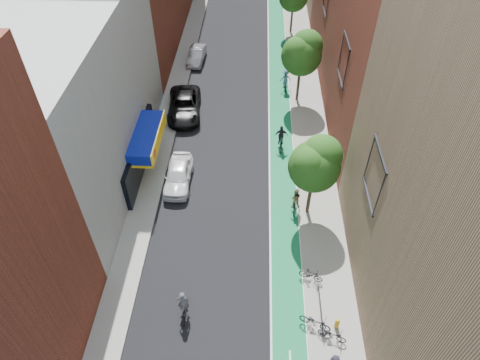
# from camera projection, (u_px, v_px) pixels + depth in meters

# --- Properties ---
(ground) EXTENTS (160.00, 160.00, 0.00)m
(ground) POSITION_uv_depth(u_px,v_px,m) (216.00, 347.00, 23.17)
(ground) COLOR black
(ground) RESTS_ON ground
(bike_lane) EXTENTS (2.00, 68.00, 0.01)m
(bike_lane) POSITION_uv_depth(u_px,v_px,m) (279.00, 88.00, 41.64)
(bike_lane) COLOR #14734C
(bike_lane) RESTS_ON ground
(sidewalk_left) EXTENTS (2.00, 68.00, 0.15)m
(sidewalk_left) POSITION_uv_depth(u_px,v_px,m) (177.00, 85.00, 41.90)
(sidewalk_left) COLOR gray
(sidewalk_left) RESTS_ON ground
(sidewalk_right) EXTENTS (3.00, 68.00, 0.15)m
(sidewalk_right) POSITION_uv_depth(u_px,v_px,m) (305.00, 88.00, 41.51)
(sidewalk_right) COLOR gray
(sidewalk_right) RESTS_ON ground
(building_left_white) EXTENTS (8.00, 20.00, 12.00)m
(building_left_white) POSITION_uv_depth(u_px,v_px,m) (70.00, 103.00, 29.33)
(building_left_white) COLOR silver
(building_left_white) RESTS_ON ground
(tree_near) EXTENTS (3.40, 3.36, 6.42)m
(tree_near) POSITION_uv_depth(u_px,v_px,m) (316.00, 163.00, 26.91)
(tree_near) COLOR #332619
(tree_near) RESTS_ON ground
(tree_mid) EXTENTS (3.55, 3.53, 6.74)m
(tree_mid) POSITION_uv_depth(u_px,v_px,m) (302.00, 52.00, 36.76)
(tree_mid) COLOR #332619
(tree_mid) RESTS_ON ground
(parked_car_white) EXTENTS (1.90, 4.65, 1.58)m
(parked_car_white) POSITION_uv_depth(u_px,v_px,m) (178.00, 175.00, 31.75)
(parked_car_white) COLOR white
(parked_car_white) RESTS_ON ground
(parked_car_black) EXTENTS (3.33, 6.28, 1.68)m
(parked_car_black) POSITION_uv_depth(u_px,v_px,m) (184.00, 106.00, 38.10)
(parked_car_black) COLOR black
(parked_car_black) RESTS_ON ground
(parked_car_silver) EXTENTS (1.69, 4.31, 1.40)m
(parked_car_silver) POSITION_uv_depth(u_px,v_px,m) (197.00, 55.00, 44.94)
(parked_car_silver) COLOR #97999F
(parked_car_silver) RESTS_ON ground
(cyclist_lead) EXTENTS (0.76, 1.85, 2.14)m
(cyclist_lead) POSITION_uv_depth(u_px,v_px,m) (184.00, 308.00, 24.07)
(cyclist_lead) COLOR black
(cyclist_lead) RESTS_ON ground
(cyclist_lane_near) EXTENTS (0.86, 1.71, 2.00)m
(cyclist_lane_near) POSITION_uv_depth(u_px,v_px,m) (295.00, 202.00, 29.73)
(cyclist_lane_near) COLOR black
(cyclist_lane_near) RESTS_ON ground
(cyclist_lane_mid) EXTENTS (1.03, 1.89, 2.10)m
(cyclist_lane_mid) POSITION_uv_depth(u_px,v_px,m) (281.00, 140.00, 34.70)
(cyclist_lane_mid) COLOR black
(cyclist_lane_mid) RESTS_ON ground
(cyclist_lane_far) EXTENTS (1.16, 1.78, 2.03)m
(cyclist_lane_far) POSITION_uv_depth(u_px,v_px,m) (285.00, 81.00, 40.91)
(cyclist_lane_far) COLOR black
(cyclist_lane_far) RESTS_ON ground
(parked_bike_near) EXTENTS (1.93, 1.29, 0.96)m
(parked_bike_near) POSITION_uv_depth(u_px,v_px,m) (315.00, 322.00, 23.56)
(parked_bike_near) COLOR black
(parked_bike_near) RESTS_ON sidewalk_right
(parked_bike_mid) EXTENTS (1.54, 0.89, 0.89)m
(parked_bike_mid) POSITION_uv_depth(u_px,v_px,m) (311.00, 275.00, 25.75)
(parked_bike_mid) COLOR black
(parked_bike_mid) RESTS_ON sidewalk_right
(parked_bike_far) EXTENTS (1.67, 1.07, 0.83)m
(parked_bike_far) POSITION_uv_depth(u_px,v_px,m) (332.00, 335.00, 23.10)
(parked_bike_far) COLOR black
(parked_bike_far) RESTS_ON sidewalk_right
(fire_hydrant) EXTENTS (0.26, 0.26, 0.73)m
(fire_hydrant) POSITION_uv_depth(u_px,v_px,m) (337.00, 323.00, 23.59)
(fire_hydrant) COLOR gold
(fire_hydrant) RESTS_ON sidewalk_right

